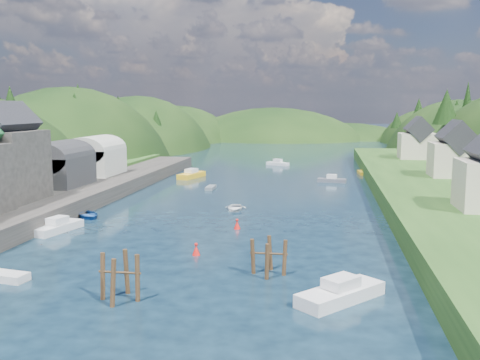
% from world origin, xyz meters
% --- Properties ---
extents(ground, '(600.00, 600.00, 0.00)m').
position_xyz_m(ground, '(0.00, 50.00, 0.00)').
color(ground, black).
rests_on(ground, ground).
extents(hillside_left, '(44.00, 245.56, 52.00)m').
position_xyz_m(hillside_left, '(-45.00, 75.00, -8.03)').
color(hillside_left, black).
rests_on(hillside_left, ground).
extents(far_hills, '(103.00, 68.00, 44.00)m').
position_xyz_m(far_hills, '(1.22, 174.01, -10.80)').
color(far_hills, black).
rests_on(far_hills, ground).
extents(hill_trees, '(90.77, 147.58, 12.81)m').
position_xyz_m(hill_trees, '(0.55, 65.13, 11.13)').
color(hill_trees, black).
rests_on(hill_trees, ground).
extents(quay_left, '(12.00, 110.00, 2.00)m').
position_xyz_m(quay_left, '(-24.00, 20.00, 1.00)').
color(quay_left, '#2D2B28').
rests_on(quay_left, ground).
extents(boat_sheds, '(7.00, 21.00, 7.50)m').
position_xyz_m(boat_sheds, '(-26.00, 39.00, 5.27)').
color(boat_sheds, '#2D2D30').
rests_on(boat_sheds, quay_left).
extents(terrace_right, '(16.00, 120.00, 2.40)m').
position_xyz_m(terrace_right, '(25.00, 40.00, 1.20)').
color(terrace_right, '#234719').
rests_on(terrace_right, ground).
extents(right_bank_cottages, '(9.00, 59.24, 8.41)m').
position_xyz_m(right_bank_cottages, '(28.00, 48.33, 5.84)').
color(right_bank_cottages, beige).
rests_on(right_bank_cottages, terrace_right).
extents(piling_cluster_near, '(2.91, 2.75, 3.78)m').
position_xyz_m(piling_cluster_near, '(-3.24, -2.12, 1.32)').
color(piling_cluster_near, '#382314').
rests_on(piling_cluster_near, ground).
extents(piling_cluster_far, '(2.91, 2.75, 3.35)m').
position_xyz_m(piling_cluster_far, '(5.95, 4.88, 1.11)').
color(piling_cluster_far, '#382314').
rests_on(piling_cluster_far, ground).
extents(channel_buoy_near, '(0.70, 0.70, 1.10)m').
position_xyz_m(channel_buoy_near, '(-0.82, 9.18, 0.48)').
color(channel_buoy_near, red).
rests_on(channel_buoy_near, ground).
extents(channel_buoy_far, '(0.70, 0.70, 1.10)m').
position_xyz_m(channel_buoy_far, '(1.06, 19.52, 0.48)').
color(channel_buoy_far, red).
rests_on(channel_buoy_far, ground).
extents(moored_boats, '(37.49, 101.13, 2.50)m').
position_xyz_m(moored_boats, '(-5.56, 14.63, 0.67)').
color(moored_boats, silver).
rests_on(moored_boats, ground).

